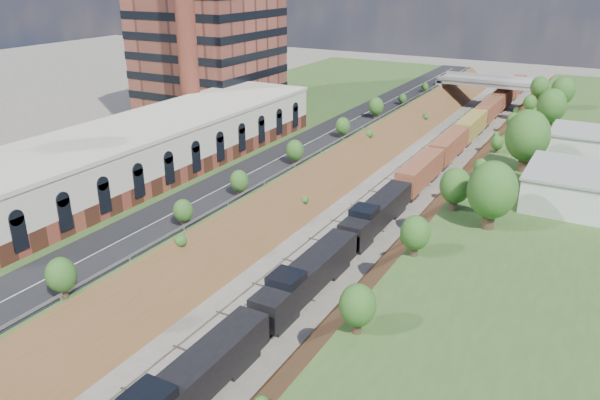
# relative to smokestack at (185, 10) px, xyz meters

# --- Properties ---
(platform_left) EXTENTS (44.00, 180.00, 5.00)m
(platform_left) POSITION_rel_smokestack_xyz_m (3.00, 4.00, -22.50)
(platform_left) COLOR #375824
(platform_left) RESTS_ON ground
(embankment_left) EXTENTS (10.00, 180.00, 10.00)m
(embankment_left) POSITION_rel_smokestack_xyz_m (25.00, 4.00, -25.00)
(embankment_left) COLOR brown
(embankment_left) RESTS_ON ground
(embankment_right) EXTENTS (10.00, 180.00, 10.00)m
(embankment_right) POSITION_rel_smokestack_xyz_m (47.00, 4.00, -25.00)
(embankment_right) COLOR brown
(embankment_right) RESTS_ON ground
(rail_left_track) EXTENTS (1.58, 180.00, 0.18)m
(rail_left_track) POSITION_rel_smokestack_xyz_m (33.40, 4.00, -24.91)
(rail_left_track) COLOR gray
(rail_left_track) RESTS_ON ground
(rail_right_track) EXTENTS (1.58, 180.00, 0.18)m
(rail_right_track) POSITION_rel_smokestack_xyz_m (38.60, 4.00, -24.91)
(rail_right_track) COLOR gray
(rail_right_track) RESTS_ON ground
(road) EXTENTS (8.00, 180.00, 0.10)m
(road) POSITION_rel_smokestack_xyz_m (20.50, 4.00, -19.95)
(road) COLOR black
(road) RESTS_ON platform_left
(guardrail) EXTENTS (0.10, 171.00, 0.70)m
(guardrail) POSITION_rel_smokestack_xyz_m (24.60, 3.80, -19.45)
(guardrail) COLOR #99999E
(guardrail) RESTS_ON platform_left
(commercial_building) EXTENTS (14.30, 62.30, 7.00)m
(commercial_building) POSITION_rel_smokestack_xyz_m (8.00, -18.00, -16.49)
(commercial_building) COLOR brown
(commercial_building) RESTS_ON platform_left
(smokestack) EXTENTS (3.20, 3.20, 40.00)m
(smokestack) POSITION_rel_smokestack_xyz_m (0.00, 0.00, 0.00)
(smokestack) COLOR brown
(smokestack) RESTS_ON platform_left
(overpass) EXTENTS (24.50, 8.30, 7.40)m
(overpass) POSITION_rel_smokestack_xyz_m (36.00, 66.00, -20.08)
(overpass) COLOR gray
(overpass) RESTS_ON ground
(white_building_near) EXTENTS (9.00, 12.00, 4.00)m
(white_building_near) POSITION_rel_smokestack_xyz_m (59.50, -4.00, -18.00)
(white_building_near) COLOR silver
(white_building_near) RESTS_ON platform_right
(white_building_far) EXTENTS (8.00, 10.00, 3.60)m
(white_building_far) POSITION_rel_smokestack_xyz_m (59.00, 18.00, -18.20)
(white_building_far) COLOR silver
(white_building_far) RESTS_ON platform_right
(tree_right_large) EXTENTS (5.25, 5.25, 7.61)m
(tree_right_large) POSITION_rel_smokestack_xyz_m (53.00, -16.00, -15.62)
(tree_right_large) COLOR #473323
(tree_right_large) RESTS_ON platform_right
(tree_left_crest) EXTENTS (2.45, 2.45, 3.55)m
(tree_left_crest) POSITION_rel_smokestack_xyz_m (24.20, -36.00, -17.96)
(tree_left_crest) COLOR #473323
(tree_left_crest) RESTS_ON platform_left
(freight_train) EXTENTS (2.96, 150.89, 4.55)m
(freight_train) POSITION_rel_smokestack_xyz_m (38.60, 20.32, -22.45)
(freight_train) COLOR black
(freight_train) RESTS_ON ground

